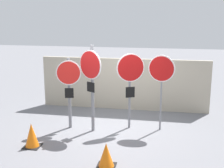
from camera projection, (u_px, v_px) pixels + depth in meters
ground_plane at (114, 129)px, 8.90m from camera, size 40.00×40.00×0.00m
fence_back at (124, 84)px, 10.56m from camera, size 5.67×0.12×1.75m
stop_sign_0 at (69, 82)px, 8.69m from camera, size 0.68×0.21×2.03m
stop_sign_1 at (91, 75)px, 8.40m from camera, size 0.68×0.44×2.41m
stop_sign_2 at (130, 75)px, 8.62m from camera, size 0.73×0.35×2.17m
stop_sign_3 at (161, 74)px, 8.45m from camera, size 0.72×0.19×2.14m
traffic_cone_0 at (32, 135)px, 7.69m from camera, size 0.41×0.41×0.61m
traffic_cone_1 at (106, 155)px, 6.70m from camera, size 0.41×0.41×0.55m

